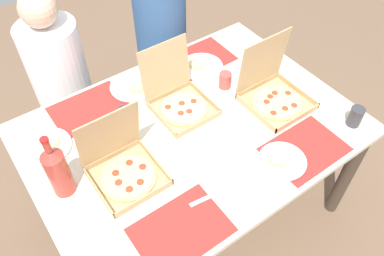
% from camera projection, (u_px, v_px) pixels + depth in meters
% --- Properties ---
extents(ground_plane, '(6.00, 6.00, 0.00)m').
position_uv_depth(ground_plane, '(192.00, 208.00, 2.39)').
color(ground_plane, brown).
extents(dining_table, '(1.51, 1.10, 0.74)m').
position_uv_depth(dining_table, '(192.00, 141.00, 1.91)').
color(dining_table, '#3F3328').
rests_on(dining_table, ground_plane).
extents(placemat_near_left, '(0.36, 0.26, 0.00)m').
position_uv_depth(placemat_near_left, '(181.00, 230.00, 1.49)').
color(placemat_near_left, red).
rests_on(placemat_near_left, dining_table).
extents(placemat_near_right, '(0.36, 0.26, 0.00)m').
position_uv_depth(placemat_near_right, '(305.00, 149.00, 1.75)').
color(placemat_near_right, red).
rests_on(placemat_near_right, dining_table).
extents(placemat_far_left, '(0.36, 0.26, 0.00)m').
position_uv_depth(placemat_far_left, '(89.00, 109.00, 1.92)').
color(placemat_far_left, red).
rests_on(placemat_far_left, dining_table).
extents(placemat_far_right, '(0.36, 0.26, 0.00)m').
position_uv_depth(placemat_far_right, '(200.00, 59.00, 2.19)').
color(placemat_far_right, red).
rests_on(placemat_far_right, dining_table).
extents(pizza_box_edge_far, '(0.27, 0.31, 0.30)m').
position_uv_depth(pizza_box_edge_far, '(180.00, 100.00, 1.90)').
color(pizza_box_edge_far, tan).
rests_on(pizza_box_edge_far, dining_table).
extents(pizza_box_corner_right, '(0.28, 0.28, 0.31)m').
position_uv_depth(pizza_box_corner_right, '(124.00, 168.00, 1.63)').
color(pizza_box_corner_right, tan).
rests_on(pizza_box_corner_right, dining_table).
extents(pizza_box_corner_left, '(0.29, 0.30, 0.33)m').
position_uv_depth(pizza_box_corner_left, '(274.00, 93.00, 1.93)').
color(pizza_box_corner_left, tan).
rests_on(pizza_box_corner_left, dining_table).
extents(plate_near_right, '(0.24, 0.24, 0.03)m').
position_uv_depth(plate_near_right, '(133.00, 87.00, 2.02)').
color(plate_near_right, white).
rests_on(plate_near_right, dining_table).
extents(plate_far_right, '(0.21, 0.21, 0.03)m').
position_uv_depth(plate_far_right, '(282.00, 161.00, 1.70)').
color(plate_far_right, white).
rests_on(plate_far_right, dining_table).
extents(plate_middle, '(0.24, 0.24, 0.03)m').
position_uv_depth(plate_middle, '(201.00, 67.00, 2.13)').
color(plate_middle, white).
rests_on(plate_middle, dining_table).
extents(plate_far_left, '(0.23, 0.23, 0.03)m').
position_uv_depth(plate_far_left, '(47.00, 146.00, 1.75)').
color(plate_far_left, white).
rests_on(plate_far_left, dining_table).
extents(soda_bottle, '(0.09, 0.09, 0.32)m').
position_uv_depth(soda_bottle, '(58.00, 170.00, 1.51)').
color(soda_bottle, '#B2382D').
rests_on(soda_bottle, dining_table).
extents(cup_clear_right, '(0.06, 0.06, 0.09)m').
position_uv_depth(cup_clear_right, '(225.00, 80.00, 2.00)').
color(cup_clear_right, '#BF4742').
rests_on(cup_clear_right, dining_table).
extents(cup_red, '(0.07, 0.07, 0.10)m').
position_uv_depth(cup_red, '(355.00, 116.00, 1.82)').
color(cup_red, '#333338').
rests_on(cup_red, dining_table).
extents(cup_clear_left, '(0.06, 0.06, 0.09)m').
position_uv_depth(cup_clear_left, '(125.00, 116.00, 1.83)').
color(cup_clear_left, '#333338').
rests_on(cup_clear_left, dining_table).
extents(fork_by_near_left, '(0.18, 0.10, 0.00)m').
position_uv_depth(fork_by_near_left, '(259.00, 65.00, 2.15)').
color(fork_by_near_left, '#B7B7BC').
rests_on(fork_by_near_left, dining_table).
extents(knife_by_far_right, '(0.21, 0.05, 0.00)m').
position_uv_depth(knife_by_far_right, '(213.00, 195.00, 1.59)').
color(knife_by_far_right, '#B7B7BC').
rests_on(knife_by_far_right, dining_table).
extents(diner_left_seat, '(0.32, 0.32, 1.18)m').
position_uv_depth(diner_left_seat, '(66.00, 93.00, 2.30)').
color(diner_left_seat, white).
rests_on(diner_left_seat, ground_plane).
extents(diner_right_seat, '(0.32, 0.32, 1.20)m').
position_uv_depth(diner_right_seat, '(162.00, 51.00, 2.56)').
color(diner_right_seat, '#33598C').
rests_on(diner_right_seat, ground_plane).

